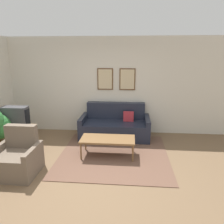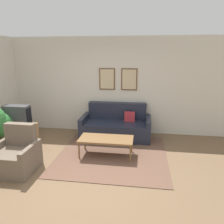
# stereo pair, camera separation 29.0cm
# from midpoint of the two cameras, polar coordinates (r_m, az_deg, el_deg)

# --- Properties ---
(ground_plane) EXTENTS (16.00, 16.00, 0.00)m
(ground_plane) POSITION_cam_midpoint_polar(r_m,az_deg,el_deg) (4.33, -6.06, -16.21)
(ground_plane) COLOR brown
(area_rug) EXTENTS (2.44, 2.40, 0.01)m
(area_rug) POSITION_cam_midpoint_polar(r_m,az_deg,el_deg) (5.10, 1.79, -10.99)
(area_rug) COLOR brown
(area_rug) RESTS_ON ground_plane
(wall_back) EXTENTS (8.00, 0.09, 2.70)m
(wall_back) POSITION_cam_midpoint_polar(r_m,az_deg,el_deg) (6.27, -0.65, 6.88)
(wall_back) COLOR beige
(wall_back) RESTS_ON ground_plane
(couch) EXTENTS (1.86, 0.90, 0.91)m
(couch) POSITION_cam_midpoint_polar(r_m,az_deg,el_deg) (6.01, 2.47, -3.73)
(couch) COLOR #1E2333
(couch) RESTS_ON ground_plane
(coffee_table) EXTENTS (1.20, 0.57, 0.42)m
(coffee_table) POSITION_cam_midpoint_polar(r_m,az_deg,el_deg) (4.89, 0.17, -7.26)
(coffee_table) COLOR brown
(coffee_table) RESTS_ON ground_plane
(tv_stand) EXTENTS (0.83, 0.42, 0.54)m
(tv_stand) POSITION_cam_midpoint_polar(r_m,az_deg,el_deg) (5.92, -21.72, -5.53)
(tv_stand) COLOR #A87F51
(tv_stand) RESTS_ON ground_plane
(tv) EXTENTS (0.62, 0.28, 0.48)m
(tv) POSITION_cam_midpoint_polar(r_m,az_deg,el_deg) (5.77, -22.19, -0.76)
(tv) COLOR #424247
(tv) RESTS_ON tv_stand
(armchair) EXTENTS (0.79, 0.76, 0.89)m
(armchair) POSITION_cam_midpoint_polar(r_m,az_deg,el_deg) (4.69, -22.26, -10.72)
(armchair) COLOR #6B5B4C
(armchair) RESTS_ON ground_plane
(potted_plant_by_window) EXTENTS (0.56, 0.56, 0.84)m
(potted_plant_by_window) POSITION_cam_midpoint_polar(r_m,az_deg,el_deg) (6.07, -25.10, -2.71)
(potted_plant_by_window) COLOR beige
(potted_plant_by_window) RESTS_ON ground_plane
(potted_plant_small) EXTENTS (0.60, 0.60, 0.91)m
(potted_plant_small) POSITION_cam_midpoint_polar(r_m,az_deg,el_deg) (5.74, -25.93, -3.32)
(potted_plant_small) COLOR slate
(potted_plant_small) RESTS_ON ground_plane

